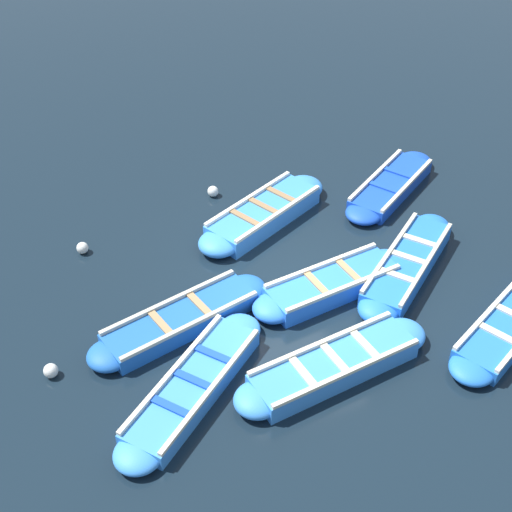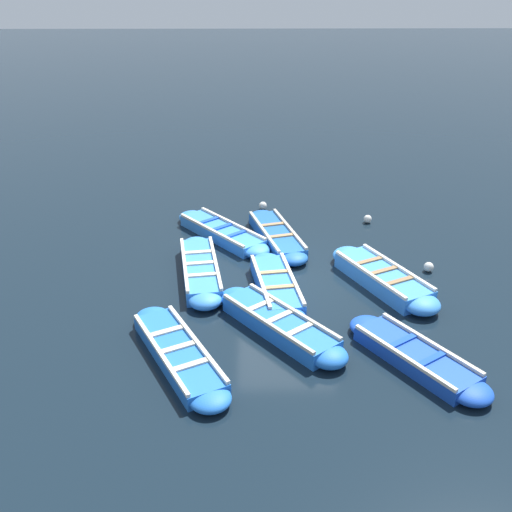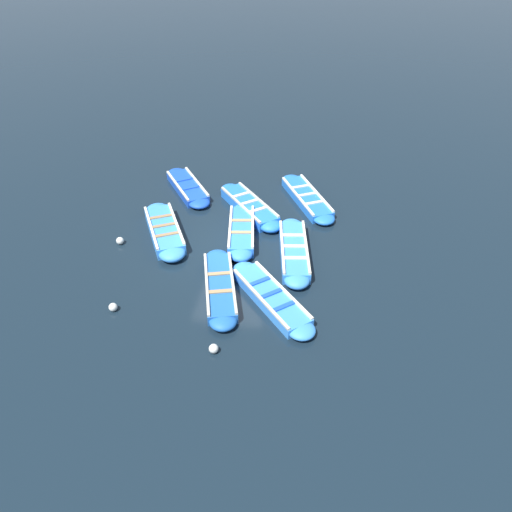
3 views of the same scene
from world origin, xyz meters
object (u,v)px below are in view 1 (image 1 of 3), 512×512
at_px(boat_tucked, 391,186).
at_px(buoy_white_drifting, 51,371).
at_px(boat_far_corner, 407,265).
at_px(buoy_orange_near, 82,248).
at_px(boat_alongside, 264,214).
at_px(boat_bow_out, 193,386).
at_px(buoy_yellow_far, 213,191).
at_px(boat_stern_in, 181,320).
at_px(boat_near_quay, 334,366).
at_px(boat_outer_left, 332,285).

xyz_separation_m(boat_tucked, buoy_white_drifting, (2.86, -8.27, -0.03)).
xyz_separation_m(boat_far_corner, buoy_orange_near, (-3.01, -5.96, -0.07)).
xyz_separation_m(boat_alongside, boat_bow_out, (4.09, -2.91, -0.04)).
distance_m(boat_tucked, buoy_yellow_far, 4.14).
distance_m(boat_far_corner, buoy_orange_near, 6.68).
bearing_deg(boat_tucked, boat_stern_in, -66.59).
height_order(boat_alongside, boat_near_quay, boat_alongside).
distance_m(boat_near_quay, buoy_yellow_far, 5.92).
relative_size(boat_alongside, boat_stern_in, 0.97).
distance_m(boat_bow_out, buoy_yellow_far, 5.87).
bearing_deg(boat_near_quay, buoy_white_drifting, -110.65).
relative_size(buoy_orange_near, buoy_yellow_far, 0.98).
bearing_deg(buoy_orange_near, boat_tucked, 87.32).
bearing_deg(buoy_yellow_far, boat_bow_out, -21.91).
xyz_separation_m(boat_outer_left, boat_stern_in, (-0.14, -3.02, -0.02)).
bearing_deg(boat_alongside, buoy_white_drifting, -60.68).
distance_m(boat_near_quay, boat_outer_left, 2.10).
relative_size(boat_near_quay, boat_stern_in, 1.02).
xyz_separation_m(boat_far_corner, buoy_yellow_far, (-4.02, -2.75, -0.06)).
bearing_deg(boat_bow_out, boat_stern_in, 170.55).
bearing_deg(boat_bow_out, boat_near_quay, 78.96).
relative_size(boat_outer_left, boat_bow_out, 1.02).
height_order(boat_alongside, boat_far_corner, boat_alongside).
height_order(boat_far_corner, boat_near_quay, boat_far_corner).
bearing_deg(boat_far_corner, buoy_yellow_far, -145.58).
relative_size(boat_far_corner, buoy_yellow_far, 13.50).
relative_size(buoy_yellow_far, buoy_white_drifting, 1.00).
distance_m(boat_alongside, boat_near_quay, 4.59).
bearing_deg(boat_near_quay, boat_tucked, 140.82).
bearing_deg(boat_stern_in, boat_far_corner, 88.15).
bearing_deg(boat_tucked, buoy_yellow_far, -108.88).
bearing_deg(boat_outer_left, boat_stern_in, -92.72).
bearing_deg(boat_near_quay, boat_alongside, 173.36).
bearing_deg(boat_near_quay, buoy_yellow_far, -178.19).
xyz_separation_m(boat_alongside, boat_stern_in, (2.51, -2.65, -0.04)).
bearing_deg(boat_alongside, buoy_orange_near, -95.07).
bearing_deg(boat_outer_left, buoy_white_drifting, -88.00).
xyz_separation_m(boat_near_quay, boat_bow_out, (-0.46, -2.38, -0.03)).
height_order(boat_far_corner, boat_stern_in, boat_far_corner).
distance_m(boat_far_corner, buoy_yellow_far, 4.87).
height_order(boat_outer_left, buoy_orange_near, boat_outer_left).
bearing_deg(boat_alongside, buoy_yellow_far, -152.08).
relative_size(boat_stern_in, boat_bow_out, 1.10).
bearing_deg(boat_far_corner, boat_outer_left, -90.29).
distance_m(boat_alongside, buoy_yellow_far, 1.53).
bearing_deg(boat_outer_left, boat_far_corner, 89.71).
relative_size(boat_alongside, buoy_yellow_far, 14.50).
distance_m(boat_alongside, boat_far_corner, 3.35).
distance_m(boat_far_corner, buoy_white_drifting, 7.11).
relative_size(boat_bow_out, buoy_orange_near, 13.94).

